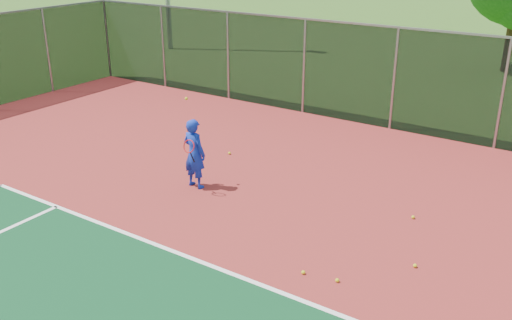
{
  "coord_description": "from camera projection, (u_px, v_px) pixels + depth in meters",
  "views": [
    {
      "loc": [
        2.68,
        -3.76,
        5.55
      ],
      "look_at": [
        -3.17,
        5.0,
        1.3
      ],
      "focal_mm": 40.0,
      "sensor_mm": 36.0,
      "label": 1
    }
  ],
  "objects": [
    {
      "name": "practice_ball_3",
      "position": [
        413.0,
        217.0,
        11.76
      ],
      "size": [
        0.07,
        0.07,
        0.07
      ],
      "primitive_type": "sphere",
      "color": "gold",
      "rests_on": "court_apron"
    },
    {
      "name": "practice_ball_4",
      "position": [
        415.0,
        266.0,
        10.06
      ],
      "size": [
        0.07,
        0.07,
        0.07
      ],
      "primitive_type": "sphere",
      "color": "gold",
      "rests_on": "court_apron"
    },
    {
      "name": "tennis_player",
      "position": [
        194.0,
        153.0,
        12.95
      ],
      "size": [
        0.62,
        0.63,
        2.09
      ],
      "color": "#122CA9",
      "rests_on": "court_apron"
    },
    {
      "name": "fence_back",
      "position": [
        503.0,
        93.0,
        15.03
      ],
      "size": [
        30.0,
        0.06,
        3.03
      ],
      "color": "black",
      "rests_on": "court_apron"
    },
    {
      "name": "practice_ball_0",
      "position": [
        303.0,
        272.0,
        9.86
      ],
      "size": [
        0.07,
        0.07,
        0.07
      ],
      "primitive_type": "sphere",
      "color": "gold",
      "rests_on": "court_apron"
    },
    {
      "name": "practice_ball_2",
      "position": [
        229.0,
        153.0,
        15.15
      ],
      "size": [
        0.07,
        0.07,
        0.07
      ],
      "primitive_type": "sphere",
      "color": "gold",
      "rests_on": "court_apron"
    },
    {
      "name": "practice_ball_1",
      "position": [
        337.0,
        280.0,
        9.64
      ],
      "size": [
        0.07,
        0.07,
        0.07
      ],
      "primitive_type": "sphere",
      "color": "gold",
      "rests_on": "court_apron"
    }
  ]
}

